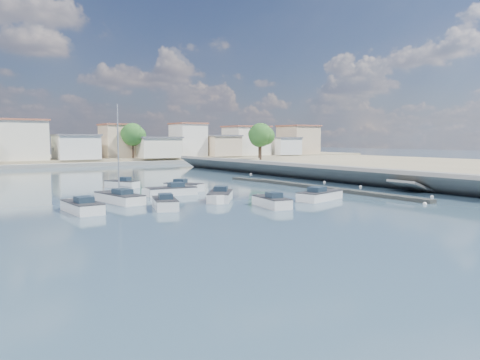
% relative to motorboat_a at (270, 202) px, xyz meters
% --- Properties ---
extents(ground, '(400.00, 400.00, 0.00)m').
position_rel_motorboat_a_xyz_m(ground, '(6.01, 36.42, -0.38)').
color(ground, '#2B3F57').
rests_on(ground, ground).
extents(seawall_walkway, '(5.00, 90.00, 1.80)m').
position_rel_motorboat_a_xyz_m(seawall_walkway, '(24.51, 9.42, 0.52)').
color(seawall_walkway, slate).
rests_on(seawall_walkway, ground).
extents(seawall_embankment, '(49.65, 90.00, 2.90)m').
position_rel_motorboat_a_xyz_m(seawall_embankment, '(46.11, 9.41, 0.47)').
color(seawall_embankment, slate).
rests_on(seawall_embankment, ground).
extents(breakwater, '(2.00, 31.02, 0.35)m').
position_rel_motorboat_a_xyz_m(breakwater, '(12.91, 9.10, -0.21)').
color(breakwater, black).
rests_on(breakwater, ground).
extents(far_shore_land, '(160.00, 40.00, 1.40)m').
position_rel_motorboat_a_xyz_m(far_shore_land, '(6.01, 88.42, 0.32)').
color(far_shore_land, gray).
rests_on(far_shore_land, ground).
extents(far_shore_quay, '(160.00, 2.50, 0.80)m').
position_rel_motorboat_a_xyz_m(far_shore_quay, '(6.01, 67.42, 0.02)').
color(far_shore_quay, slate).
rests_on(far_shore_quay, ground).
extents(far_town, '(113.01, 12.80, 8.35)m').
position_rel_motorboat_a_xyz_m(far_town, '(16.72, 73.34, 4.56)').
color(far_town, beige).
rests_on(far_town, far_shore_land).
extents(shore_trees, '(74.56, 38.32, 7.92)m').
position_rel_motorboat_a_xyz_m(shore_trees, '(14.35, 64.53, 5.84)').
color(shore_trees, '#38281E').
rests_on(shore_trees, ground).
extents(motorboat_a, '(2.39, 4.88, 1.48)m').
position_rel_motorboat_a_xyz_m(motorboat_a, '(0.00, 0.00, 0.00)').
color(motorboat_a, silver).
rests_on(motorboat_a, ground).
extents(motorboat_b, '(2.92, 4.84, 1.48)m').
position_rel_motorboat_a_xyz_m(motorboat_b, '(-7.85, 4.10, -0.00)').
color(motorboat_b, silver).
rests_on(motorboat_b, ground).
extents(motorboat_c, '(5.66, 2.46, 1.48)m').
position_rel_motorboat_a_xyz_m(motorboat_c, '(-3.87, 11.95, 0.00)').
color(motorboat_c, silver).
rests_on(motorboat_c, ground).
extents(motorboat_d, '(4.44, 5.00, 1.48)m').
position_rel_motorboat_a_xyz_m(motorboat_d, '(-1.72, 5.46, -0.00)').
color(motorboat_d, silver).
rests_on(motorboat_d, ground).
extents(motorboat_e, '(2.27, 5.55, 1.48)m').
position_rel_motorboat_a_xyz_m(motorboat_e, '(-14.20, 5.80, -0.00)').
color(motorboat_e, silver).
rests_on(motorboat_e, ground).
extents(motorboat_f, '(3.49, 4.22, 1.48)m').
position_rel_motorboat_a_xyz_m(motorboat_f, '(-5.45, 22.02, -0.00)').
color(motorboat_f, silver).
rests_on(motorboat_f, ground).
extents(motorboat_g, '(3.71, 4.56, 1.48)m').
position_rel_motorboat_a_xyz_m(motorboat_g, '(-0.50, 14.96, 0.00)').
color(motorboat_g, silver).
rests_on(motorboat_g, ground).
extents(motorboat_h, '(5.78, 3.36, 1.48)m').
position_rel_motorboat_a_xyz_m(motorboat_h, '(6.69, 0.93, -0.00)').
color(motorboat_h, silver).
rests_on(motorboat_h, ground).
extents(sailboat, '(2.94, 6.65, 9.00)m').
position_rel_motorboat_a_xyz_m(sailboat, '(-9.94, 9.69, 0.03)').
color(sailboat, silver).
rests_on(sailboat, ground).
extents(mooring_buoys, '(19.37, 37.42, 0.37)m').
position_rel_motorboat_a_xyz_m(mooring_buoys, '(14.23, 10.13, -0.33)').
color(mooring_buoys, silver).
rests_on(mooring_buoys, ground).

